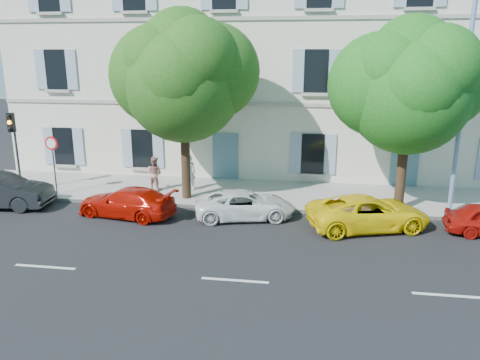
% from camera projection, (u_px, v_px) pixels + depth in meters
% --- Properties ---
extents(ground, '(90.00, 90.00, 0.00)m').
position_uv_depth(ground, '(252.00, 231.00, 17.54)').
color(ground, black).
extents(sidewalk, '(36.00, 4.50, 0.15)m').
position_uv_depth(sidewalk, '(264.00, 194.00, 21.76)').
color(sidewalk, '#A09E96').
rests_on(sidewalk, ground).
extents(kerb, '(36.00, 0.16, 0.16)m').
position_uv_depth(kerb, '(259.00, 209.00, 19.69)').
color(kerb, '#9E998E').
rests_on(kerb, ground).
extents(building, '(28.00, 7.00, 12.00)m').
position_uv_depth(building, '(276.00, 61.00, 25.67)').
color(building, beige).
rests_on(building, ground).
extents(car_red_coupe, '(4.32, 2.39, 1.19)m').
position_uv_depth(car_red_coupe, '(127.00, 202.00, 18.97)').
color(car_red_coupe, '#B31005').
rests_on(car_red_coupe, ground).
extents(car_white_coupe, '(4.30, 2.72, 1.11)m').
position_uv_depth(car_white_coupe, '(245.00, 205.00, 18.76)').
color(car_white_coupe, white).
rests_on(car_white_coupe, ground).
extents(car_yellow_supercar, '(4.99, 3.38, 1.27)m').
position_uv_depth(car_yellow_supercar, '(368.00, 212.00, 17.61)').
color(car_yellow_supercar, yellow).
rests_on(car_yellow_supercar, ground).
extents(tree_left, '(5.08, 5.08, 7.88)m').
position_uv_depth(tree_left, '(183.00, 83.00, 19.70)').
color(tree_left, '#3A2819').
rests_on(tree_left, sidewalk).
extents(tree_right, '(4.84, 4.84, 7.46)m').
position_uv_depth(tree_right, '(409.00, 93.00, 18.19)').
color(tree_right, '#3A2819').
rests_on(tree_right, sidewalk).
extents(traffic_light, '(0.31, 0.42, 3.69)m').
position_uv_depth(traffic_light, '(13.00, 135.00, 21.21)').
color(traffic_light, '#383A3D').
rests_on(traffic_light, sidewalk).
extents(road_sign, '(0.62, 0.11, 2.69)m').
position_uv_depth(road_sign, '(53.00, 153.00, 21.03)').
color(road_sign, '#383A3D').
rests_on(road_sign, sidewalk).
extents(street_lamp, '(0.49, 1.87, 8.72)m').
position_uv_depth(street_lamp, '(466.00, 90.00, 17.54)').
color(street_lamp, '#7293BF').
rests_on(street_lamp, sidewalk).
extents(pedestrian_a, '(0.73, 0.60, 1.71)m').
position_uv_depth(pedestrian_a, '(189.00, 173.00, 21.95)').
color(pedestrian_a, silver).
rests_on(pedestrian_a, sidewalk).
extents(pedestrian_b, '(0.92, 0.79, 1.61)m').
position_uv_depth(pedestrian_b, '(154.00, 173.00, 21.99)').
color(pedestrian_b, '#AA786D').
rests_on(pedestrian_b, sidewalk).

